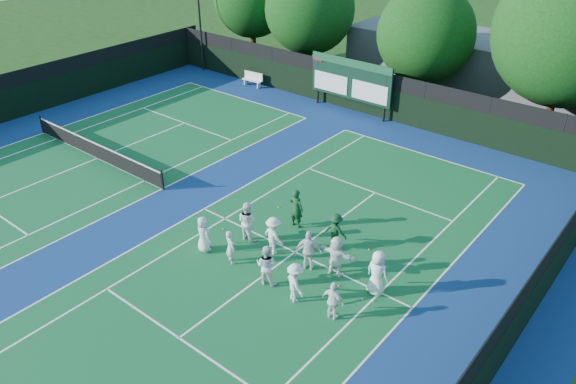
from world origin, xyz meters
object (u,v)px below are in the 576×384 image
Objects in this scene: bench at (253,79)px; coach_left at (296,208)px; scoreboard at (351,80)px; tennis_net at (96,150)px.

coach_left is (14.16, -12.78, 0.38)m from bench.
scoreboard is at bearing -67.83° from coach_left.
scoreboard is 0.53× the size of tennis_net.
tennis_net is at bearing -115.60° from scoreboard.
tennis_net is at bearing 5.17° from coach_left.
tennis_net is 6.82× the size of bench.
scoreboard is 3.62× the size of bench.
bench is at bearing -178.55° from scoreboard.
coach_left reaches higher than tennis_net.
tennis_net is at bearing -84.58° from bench.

